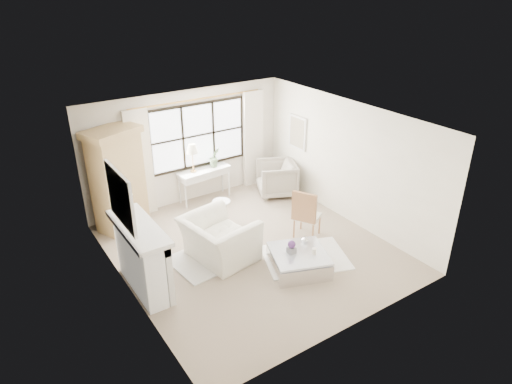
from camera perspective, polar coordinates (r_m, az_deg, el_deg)
floor at (r=9.32m, az=-0.60°, el=-7.13°), size 5.50×5.50×0.00m
ceiling at (r=8.18m, az=-0.68°, el=8.99°), size 5.50×5.50×0.00m
wall_back at (r=10.89m, az=-8.62°, el=5.54°), size 5.00×0.00×5.00m
wall_front at (r=6.82m, az=12.24°, el=-7.83°), size 5.00×0.00×5.00m
wall_left at (r=7.74m, az=-16.36°, el=-4.00°), size 0.00×5.50×5.50m
wall_right at (r=10.13m, az=11.31°, el=3.75°), size 0.00×5.50×5.50m
window_pane at (r=10.92m, az=-7.23°, el=7.06°), size 2.40×0.02×1.50m
window_frame at (r=10.91m, az=-7.21°, el=7.05°), size 2.50×0.04×1.50m
curtain_rod at (r=10.62m, az=-7.34°, el=11.43°), size 3.30×0.04×0.04m
curtain_left at (r=10.43m, az=-14.27°, el=3.42°), size 0.55×0.10×2.47m
curtain_right at (r=11.67m, az=-0.36°, el=6.62°), size 0.55×0.10×2.47m
fireplace at (r=8.15m, az=-14.25°, el=-7.89°), size 0.58×1.66×1.26m
mirror_frame at (r=7.52m, az=-16.61°, el=-0.70°), size 0.05×1.15×0.95m
mirror_glass at (r=7.53m, az=-16.39°, el=-0.64°), size 0.02×1.00×0.80m
art_frame at (r=11.22m, az=5.22°, el=7.41°), size 0.04×0.62×0.82m
art_canvas at (r=11.21m, az=5.14°, el=7.40°), size 0.01×0.52×0.72m
mantel_lamp at (r=8.16m, az=-15.96°, el=0.05°), size 0.22×0.22×0.51m
armoire at (r=10.02m, az=-16.91°, el=1.56°), size 1.30×1.07×2.24m
console_table at (r=11.18m, az=-6.44°, el=0.94°), size 1.34×0.58×0.80m
console_lamp at (r=10.72m, az=-7.99°, el=5.28°), size 0.28×0.28×0.69m
orchid_plant at (r=11.06m, az=-5.20°, el=4.35°), size 0.27×0.22×0.49m
side_table at (r=10.18m, az=-4.33°, el=-2.01°), size 0.40×0.40×0.51m
rug_left at (r=9.11m, az=-5.37°, el=-8.00°), size 1.72×1.30×0.03m
rug_right at (r=9.09m, az=6.19°, el=-8.12°), size 1.91×1.68×0.03m
club_armchair at (r=8.85m, az=-4.63°, el=-5.86°), size 1.35×1.49×0.86m
wingback_chair at (r=11.40m, az=2.59°, el=1.73°), size 1.23×1.22×0.85m
french_chair at (r=9.65m, az=6.35°, el=-3.89°), size 0.66×0.66×1.08m
coffee_table at (r=8.66m, az=5.36°, el=-8.63°), size 1.29×1.29×0.38m
planter_box at (r=8.51m, az=4.45°, el=-7.26°), size 0.14×0.14×0.11m
planter_flowers at (r=8.44m, az=4.48°, el=-6.54°), size 0.15×0.15×0.15m
pillar_candle at (r=8.51m, az=7.29°, el=-7.34°), size 0.08×0.08×0.12m
coffee_vase at (r=8.83m, az=6.12°, el=-5.88°), size 0.16×0.16×0.14m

